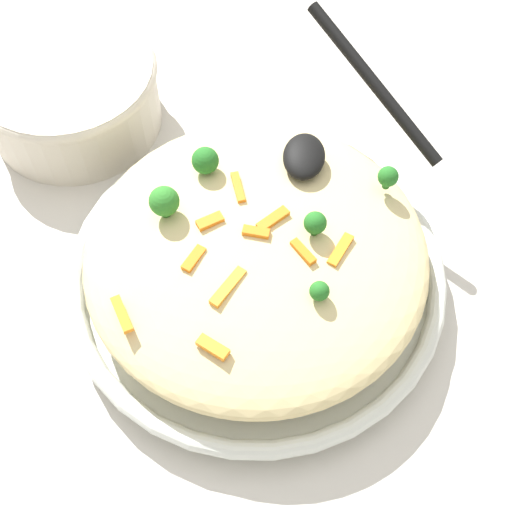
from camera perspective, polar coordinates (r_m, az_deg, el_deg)
ground_plane at (r=0.69m, az=-0.00°, el=-2.51°), size 2.40×2.40×0.00m
serving_bowl at (r=0.67m, az=-0.00°, el=-1.63°), size 0.37×0.37×0.04m
pasta_mound at (r=0.63m, az=-0.00°, el=0.28°), size 0.32×0.32×0.06m
carrot_piece_0 at (r=0.60m, az=-0.09°, el=1.89°), size 0.01×0.02×0.01m
carrot_piece_1 at (r=0.61m, az=-3.86°, el=2.88°), size 0.02×0.03×0.01m
carrot_piece_2 at (r=0.56m, az=-3.62°, el=-7.60°), size 0.02×0.03×0.01m
carrot_piece_3 at (r=0.58m, az=-11.13°, el=-4.79°), size 0.03×0.03×0.01m
carrot_piece_4 at (r=0.63m, az=-1.51°, el=5.72°), size 0.03×0.02×0.01m
carrot_piece_5 at (r=0.58m, az=-2.35°, el=-2.61°), size 0.04×0.03×0.01m
carrot_piece_6 at (r=0.60m, az=7.05°, el=0.48°), size 0.04×0.02×0.01m
carrot_piece_7 at (r=0.60m, az=-5.22°, el=-0.23°), size 0.03×0.02×0.01m
carrot_piece_8 at (r=0.60m, az=3.95°, el=0.34°), size 0.03×0.02×0.01m
carrot_piece_9 at (r=0.61m, az=1.42°, el=3.06°), size 0.03×0.03×0.01m
broccoli_floret_0 at (r=0.64m, az=-4.25°, el=7.93°), size 0.03×0.03×0.03m
broccoli_floret_1 at (r=0.57m, az=5.31°, el=-2.94°), size 0.02×0.02×0.02m
broccoli_floret_2 at (r=0.60m, az=4.96°, el=2.74°), size 0.02×0.02×0.03m
broccoli_floret_3 at (r=0.61m, az=-7.66°, el=4.51°), size 0.03×0.03×0.04m
broccoli_floret_4 at (r=0.65m, az=10.95°, el=6.50°), size 0.02×0.02×0.02m
serving_spoon at (r=0.66m, az=6.42°, el=10.65°), size 0.16×0.15×0.09m
companion_bowl at (r=0.81m, az=-15.27°, el=13.09°), size 0.20×0.20×0.08m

